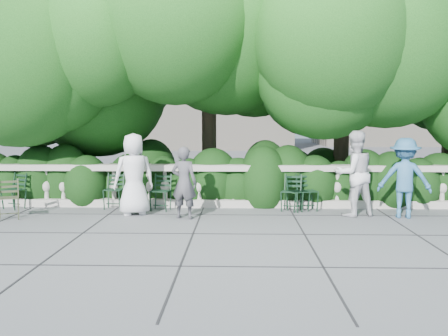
{
  "coord_description": "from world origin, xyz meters",
  "views": [
    {
      "loc": [
        0.31,
        -9.79,
        2.05
      ],
      "look_at": [
        0.0,
        1.0,
        1.0
      ],
      "focal_mm": 40.0,
      "sensor_mm": 36.0,
      "label": 1
    }
  ],
  "objects_px": {
    "person_businessman": "(134,174)",
    "chair_e": "(309,212)",
    "chair_c": "(289,212)",
    "person_older_blue": "(405,178)",
    "chair_d": "(158,212)",
    "chair_f": "(301,212)",
    "chair_b": "(112,210)",
    "person_casual_man": "(354,174)",
    "chair_a": "(9,210)",
    "chair_weathered": "(9,221)",
    "person_woman_grey": "(184,183)"
  },
  "relations": [
    {
      "from": "chair_b",
      "to": "chair_c",
      "type": "relative_size",
      "value": 1.0
    },
    {
      "from": "chair_c",
      "to": "chair_e",
      "type": "distance_m",
      "value": 0.46
    },
    {
      "from": "chair_e",
      "to": "chair_b",
      "type": "bearing_deg",
      "value": 164.71
    },
    {
      "from": "chair_b",
      "to": "person_businessman",
      "type": "relative_size",
      "value": 0.48
    },
    {
      "from": "chair_b",
      "to": "chair_weathered",
      "type": "distance_m",
      "value": 2.19
    },
    {
      "from": "chair_a",
      "to": "person_woman_grey",
      "type": "distance_m",
      "value": 4.26
    },
    {
      "from": "chair_c",
      "to": "person_businessman",
      "type": "distance_m",
      "value": 3.51
    },
    {
      "from": "chair_a",
      "to": "chair_b",
      "type": "bearing_deg",
      "value": 25.82
    },
    {
      "from": "chair_b",
      "to": "person_businessman",
      "type": "xyz_separation_m",
      "value": [
        0.63,
        -0.54,
        0.88
      ]
    },
    {
      "from": "chair_b",
      "to": "chair_c",
      "type": "height_order",
      "value": "same"
    },
    {
      "from": "chair_f",
      "to": "person_woman_grey",
      "type": "distance_m",
      "value": 2.74
    },
    {
      "from": "chair_b",
      "to": "chair_d",
      "type": "height_order",
      "value": "same"
    },
    {
      "from": "chair_d",
      "to": "person_older_blue",
      "type": "xyz_separation_m",
      "value": [
        5.25,
        -0.5,
        0.84
      ]
    },
    {
      "from": "chair_c",
      "to": "person_older_blue",
      "type": "distance_m",
      "value": 2.53
    },
    {
      "from": "chair_a",
      "to": "chair_c",
      "type": "xyz_separation_m",
      "value": [
        6.36,
        -0.13,
        0.0
      ]
    },
    {
      "from": "chair_b",
      "to": "chair_weathered",
      "type": "xyz_separation_m",
      "value": [
        -1.8,
        -1.24,
        0.0
      ]
    },
    {
      "from": "chair_c",
      "to": "chair_d",
      "type": "distance_m",
      "value": 2.92
    },
    {
      "from": "chair_weathered",
      "to": "person_businessman",
      "type": "xyz_separation_m",
      "value": [
        2.43,
        0.7,
        0.88
      ]
    },
    {
      "from": "chair_a",
      "to": "person_businessman",
      "type": "bearing_deg",
      "value": 15.2
    },
    {
      "from": "chair_c",
      "to": "person_businessman",
      "type": "bearing_deg",
      "value": -154.81
    },
    {
      "from": "chair_d",
      "to": "chair_weathered",
      "type": "height_order",
      "value": "same"
    },
    {
      "from": "person_casual_man",
      "to": "chair_a",
      "type": "bearing_deg",
      "value": -20.98
    },
    {
      "from": "chair_c",
      "to": "person_older_blue",
      "type": "relative_size",
      "value": 0.5
    },
    {
      "from": "chair_weathered",
      "to": "person_older_blue",
      "type": "relative_size",
      "value": 0.5
    },
    {
      "from": "chair_f",
      "to": "person_older_blue",
      "type": "relative_size",
      "value": 0.5
    },
    {
      "from": "chair_b",
      "to": "person_casual_man",
      "type": "xyz_separation_m",
      "value": [
        5.33,
        -0.53,
        0.91
      ]
    },
    {
      "from": "person_woman_grey",
      "to": "person_casual_man",
      "type": "relative_size",
      "value": 0.83
    },
    {
      "from": "chair_e",
      "to": "chair_weathered",
      "type": "height_order",
      "value": "same"
    },
    {
      "from": "chair_d",
      "to": "chair_f",
      "type": "relative_size",
      "value": 1.0
    },
    {
      "from": "chair_d",
      "to": "chair_weathered",
      "type": "distance_m",
      "value": 3.08
    },
    {
      "from": "chair_f",
      "to": "person_casual_man",
      "type": "relative_size",
      "value": 0.46
    },
    {
      "from": "person_businessman",
      "to": "person_casual_man",
      "type": "bearing_deg",
      "value": 158.9
    },
    {
      "from": "chair_b",
      "to": "person_businessman",
      "type": "distance_m",
      "value": 1.21
    },
    {
      "from": "person_woman_grey",
      "to": "person_older_blue",
      "type": "relative_size",
      "value": 0.9
    },
    {
      "from": "person_businessman",
      "to": "chair_c",
      "type": "bearing_deg",
      "value": 164.87
    },
    {
      "from": "person_businessman",
      "to": "chair_e",
      "type": "bearing_deg",
      "value": 165.22
    },
    {
      "from": "chair_b",
      "to": "person_woman_grey",
      "type": "distance_m",
      "value": 2.11
    },
    {
      "from": "chair_e",
      "to": "chair_f",
      "type": "distance_m",
      "value": 0.19
    },
    {
      "from": "person_casual_man",
      "to": "person_woman_grey",
      "type": "bearing_deg",
      "value": -11.22
    },
    {
      "from": "person_casual_man",
      "to": "person_older_blue",
      "type": "xyz_separation_m",
      "value": [
        1.01,
        -0.15,
        -0.07
      ]
    },
    {
      "from": "chair_weathered",
      "to": "chair_c",
      "type": "bearing_deg",
      "value": -12.81
    },
    {
      "from": "chair_e",
      "to": "person_casual_man",
      "type": "height_order",
      "value": "person_casual_man"
    },
    {
      "from": "person_businessman",
      "to": "person_woman_grey",
      "type": "distance_m",
      "value": 1.19
    },
    {
      "from": "chair_b",
      "to": "person_older_blue",
      "type": "height_order",
      "value": "person_older_blue"
    },
    {
      "from": "person_casual_man",
      "to": "person_older_blue",
      "type": "relative_size",
      "value": 1.09
    },
    {
      "from": "chair_a",
      "to": "chair_weathered",
      "type": "xyz_separation_m",
      "value": [
        0.55,
        -1.19,
        0.0
      ]
    },
    {
      "from": "chair_e",
      "to": "person_casual_man",
      "type": "distance_m",
      "value": 1.33
    },
    {
      "from": "chair_d",
      "to": "person_casual_man",
      "type": "height_order",
      "value": "person_casual_man"
    },
    {
      "from": "chair_b",
      "to": "chair_f",
      "type": "height_order",
      "value": "same"
    },
    {
      "from": "chair_d",
      "to": "person_older_blue",
      "type": "bearing_deg",
      "value": 5.57
    }
  ]
}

